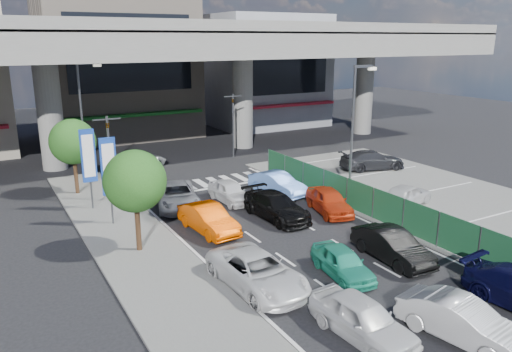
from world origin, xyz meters
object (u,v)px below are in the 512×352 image
street_lamp_left (84,111)px  tree_near (135,181)px  traffic_light_right (233,109)px  street_lamp_right (355,119)px  hatch_black_mid_right (392,246)px  taxi_teal_mid (343,262)px  wagon_silver_front_left (177,195)px  sedan_white_mid_left (257,272)px  taxi_orange_right (329,201)px  signboard_near (109,169)px  taxi_orange_left (208,219)px  traffic_cone (351,201)px  kei_truck_front_right (277,184)px  hatch_white_back_mid (462,321)px  sedan_white_front_mid (230,192)px  parked_sedan_white (406,195)px  van_white_back_left (362,319)px  parked_sedan_dgrey (372,160)px  sedan_black_mid (276,206)px  crossing_wagon_silver (136,160)px  traffic_light_left (108,137)px  signboard_far (89,158)px  tree_far (73,142)px

street_lamp_left → tree_near: bearing=-92.8°
traffic_light_right → street_lamp_left: bearing=-175.2°
street_lamp_right → hatch_black_mid_right: size_ratio=1.91×
taxi_teal_mid → wagon_silver_front_left: bearing=112.2°
sedan_white_mid_left → hatch_black_mid_right: same height
taxi_teal_mid → taxi_orange_right: size_ratio=0.88×
traffic_light_right → signboard_near: size_ratio=1.11×
taxi_orange_left → wagon_silver_front_left: size_ratio=0.84×
street_lamp_left → traffic_cone: street_lamp_left is taller
wagon_silver_front_left → kei_truck_front_right: size_ratio=1.19×
hatch_white_back_mid → kei_truck_front_right: (3.16, 16.37, 0.00)m
sedan_white_front_mid → parked_sedan_white: (8.50, -5.83, 0.07)m
signboard_near → van_white_back_left: signboard_near is taller
taxi_orange_left → parked_sedan_dgrey: size_ratio=0.86×
wagon_silver_front_left → parked_sedan_dgrey: (15.72, 0.82, 0.07)m
sedan_white_mid_left → sedan_black_mid: size_ratio=1.04×
sedan_white_mid_left → parked_sedan_dgrey: 20.20m
street_lamp_right → crossing_wagon_silver: 16.89m
sedan_black_mid → signboard_near: bearing=154.2°
tree_near → parked_sedan_white: size_ratio=1.25×
taxi_teal_mid → traffic_light_right: bearing=83.5°
tree_near → parked_sedan_white: 15.72m
traffic_light_left → taxi_teal_mid: (5.79, -14.49, -3.33)m
kei_truck_front_right → parked_sedan_dgrey: parked_sedan_dgrey is taller
hatch_black_mid_right → parked_sedan_dgrey: bearing=53.9°
signboard_near → signboard_far: (-0.40, 3.00, 0.00)m
signboard_far → crossing_wagon_silver: signboard_far is taller
hatch_black_mid_right → van_white_back_left: bearing=-139.7°
tree_far → taxi_orange_left: 11.14m
parked_sedan_dgrey → parked_sedan_white: bearing=166.3°
sedan_white_mid_left → kei_truck_front_right: same height
wagon_silver_front_left → sedan_white_front_mid: size_ratio=1.31×
street_lamp_right → hatch_white_back_mid: 16.21m
street_lamp_left → taxi_orange_left: bearing=-76.8°
traffic_cone → taxi_orange_left: bearing=176.0°
sedan_white_front_mid → wagon_silver_front_left: bearing=165.4°
tree_far → taxi_teal_mid: (7.39, -16.99, -2.78)m
traffic_light_left → hatch_white_back_mid: bearing=-72.6°
sedan_black_mid → taxi_teal_mid: bearing=-103.4°
taxi_teal_mid → hatch_black_mid_right: 2.88m
hatch_white_back_mid → kei_truck_front_right: bearing=66.6°
hatch_black_mid_right → parked_sedan_white: (5.97, 5.03, 0.02)m
traffic_light_right → sedan_white_mid_left: size_ratio=1.05×
hatch_white_back_mid → van_white_back_left: bearing=135.4°
tree_near → crossing_wagon_silver: (4.30, 15.06, -2.73)m
signboard_near → kei_truck_front_right: 10.68m
hatch_black_mid_right → crossing_wagon_silver: (-5.16, 21.44, -0.04)m
van_white_back_left → kei_truck_front_right: same height
wagon_silver_front_left → taxi_orange_right: bearing=-22.0°
traffic_light_left → street_lamp_right: street_lamp_right is taller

